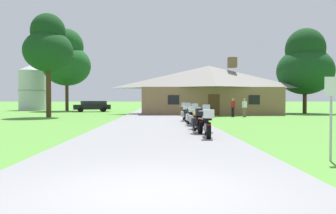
% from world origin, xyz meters
% --- Properties ---
extents(ground_plane, '(500.00, 500.00, 0.00)m').
position_xyz_m(ground_plane, '(0.00, 20.00, 0.00)').
color(ground_plane, '#4C8433').
extents(asphalt_driveway, '(6.40, 80.00, 0.06)m').
position_xyz_m(asphalt_driveway, '(0.00, 18.00, 0.03)').
color(asphalt_driveway, slate).
rests_on(asphalt_driveway, ground).
extents(motorcycle_silver_nearest_to_camera, '(0.66, 2.08, 1.30)m').
position_xyz_m(motorcycle_silver_nearest_to_camera, '(2.10, 7.86, 0.62)').
color(motorcycle_silver_nearest_to_camera, black).
rests_on(motorcycle_silver_nearest_to_camera, asphalt_driveway).
extents(motorcycle_yellow_second_in_row, '(0.77, 2.08, 1.30)m').
position_xyz_m(motorcycle_yellow_second_in_row, '(1.94, 9.71, 0.61)').
color(motorcycle_yellow_second_in_row, black).
rests_on(motorcycle_yellow_second_in_row, asphalt_driveway).
extents(motorcycle_orange_third_in_row, '(0.79, 2.08, 1.30)m').
position_xyz_m(motorcycle_orange_third_in_row, '(2.08, 12.00, 0.61)').
color(motorcycle_orange_third_in_row, black).
rests_on(motorcycle_orange_third_in_row, asphalt_driveway).
extents(motorcycle_black_fourth_in_row, '(0.81, 2.08, 1.30)m').
position_xyz_m(motorcycle_black_fourth_in_row, '(2.01, 14.05, 0.61)').
color(motorcycle_black_fourth_in_row, black).
rests_on(motorcycle_black_fourth_in_row, asphalt_driveway).
extents(motorcycle_green_fifth_in_row, '(0.66, 2.08, 1.30)m').
position_xyz_m(motorcycle_green_fifth_in_row, '(2.07, 16.02, 0.62)').
color(motorcycle_green_fifth_in_row, black).
rests_on(motorcycle_green_fifth_in_row, asphalt_driveway).
extents(motorcycle_green_farthest_in_row, '(0.76, 2.08, 1.30)m').
position_xyz_m(motorcycle_green_farthest_in_row, '(1.98, 18.16, 0.61)').
color(motorcycle_green_farthest_in_row, black).
rests_on(motorcycle_green_farthest_in_row, asphalt_driveway).
extents(stone_lodge, '(15.04, 7.38, 6.15)m').
position_xyz_m(stone_lodge, '(5.44, 30.36, 2.71)').
color(stone_lodge, brown).
rests_on(stone_lodge, ground).
extents(bystander_white_shirt_near_lodge, '(0.50, 0.36, 1.69)m').
position_xyz_m(bystander_white_shirt_near_lodge, '(7.80, 24.31, 0.95)').
color(bystander_white_shirt_near_lodge, '#75664C').
rests_on(bystander_white_shirt_near_lodge, ground).
extents(bystander_red_shirt_beside_signpost, '(0.38, 0.48, 1.69)m').
position_xyz_m(bystander_red_shirt_beside_signpost, '(6.80, 24.55, 0.95)').
color(bystander_red_shirt_beside_signpost, black).
rests_on(bystander_red_shirt_beside_signpost, ground).
extents(metal_signpost_roadside, '(0.36, 0.06, 2.14)m').
position_xyz_m(metal_signpost_roadside, '(4.53, 2.93, 1.35)').
color(metal_signpost_roadside, '#9EA0A5').
rests_on(metal_signpost_roadside, ground).
extents(tree_right_of_lodge, '(6.22, 6.22, 9.61)m').
position_xyz_m(tree_right_of_lodge, '(16.52, 31.57, 5.53)').
color(tree_right_of_lodge, '#422D19').
rests_on(tree_right_of_lodge, ground).
extents(tree_left_far, '(6.52, 6.52, 11.32)m').
position_xyz_m(tree_left_far, '(-12.74, 40.38, 7.04)').
color(tree_left_far, '#422D19').
rests_on(tree_left_far, ground).
extents(tree_left_near, '(4.32, 4.32, 9.23)m').
position_xyz_m(tree_left_near, '(-9.81, 24.32, 6.37)').
color(tree_left_near, '#422D19').
rests_on(tree_left_near, ground).
extents(metal_silo_distant, '(3.99, 3.99, 6.81)m').
position_xyz_m(metal_silo_distant, '(-18.87, 44.03, 3.41)').
color(metal_silo_distant, '#B2B7BC').
rests_on(metal_silo_distant, ground).
extents(parked_black_suv_far_left, '(4.94, 3.10, 1.40)m').
position_xyz_m(parked_black_suv_far_left, '(-8.61, 37.26, 0.78)').
color(parked_black_suv_far_left, black).
rests_on(parked_black_suv_far_left, ground).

